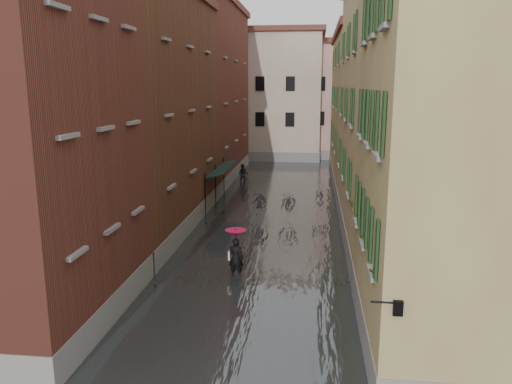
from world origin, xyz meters
The scene contains 16 objects.
ground centered at (0.00, 0.00, 0.00)m, with size 120.00×120.00×0.00m, color #4F5052.
floodwater centered at (0.00, 13.00, 0.10)m, with size 10.00×60.00×0.20m, color #3C4143.
building_left_near centered at (-7.00, -2.00, 6.50)m, with size 6.00×8.00×13.00m, color brown.
building_left_mid centered at (-7.00, 9.00, 6.25)m, with size 6.00×14.00×12.50m, color #592E1C.
building_left_far centered at (-7.00, 24.00, 7.00)m, with size 6.00×16.00×14.00m, color brown.
building_right_near centered at (7.00, -2.00, 5.75)m, with size 6.00×8.00×11.50m, color olive.
building_right_mid centered at (7.00, 9.00, 6.50)m, with size 6.00×14.00×13.00m, color tan.
building_right_far centered at (7.00, 24.00, 5.75)m, with size 6.00×16.00×11.50m, color olive.
building_end_cream centered at (-3.00, 38.00, 6.50)m, with size 12.00×9.00×13.00m, color beige.
building_end_pink centered at (6.00, 40.00, 6.00)m, with size 10.00×9.00×12.00m, color #D1A193.
awning_near centered at (-3.48, 13.36, 2.47)m, with size 1.09×3.19×2.80m.
awning_far centered at (-3.48, 16.50, 2.47)m, with size 1.09×3.19×2.80m.
wall_lantern centered at (4.33, -6.00, 3.01)m, with size 0.71×0.22×0.35m.
window_planters centered at (4.12, -1.21, 3.51)m, with size 0.59×8.37×0.84m.
pedestrian_main centered at (-0.70, 2.73, 1.23)m, with size 0.92×0.92×2.06m.
pedestrian_far centered at (-3.17, 22.41, 0.83)m, with size 0.81×0.63×1.66m, color black.
Camera 1 is at (2.38, -16.68, 7.88)m, focal length 35.00 mm.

